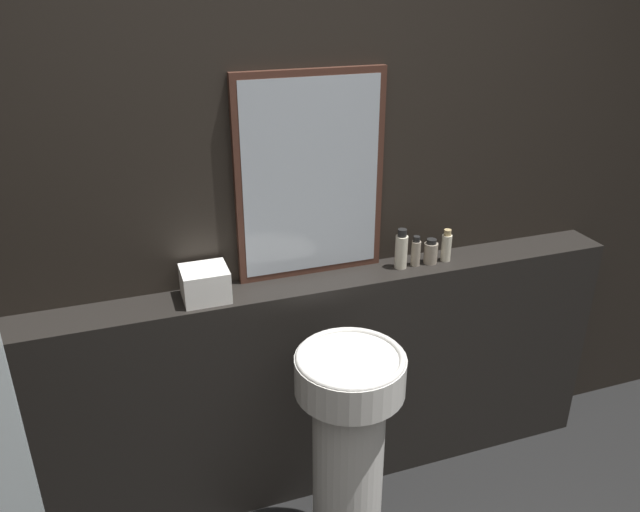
# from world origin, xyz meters

# --- Properties ---
(wall_back) EXTENTS (8.00, 0.06, 2.50)m
(wall_back) POSITION_xyz_m (0.00, 1.68, 1.25)
(wall_back) COLOR black
(wall_back) RESTS_ON ground_plane
(vanity_counter) EXTENTS (2.64, 0.20, 1.00)m
(vanity_counter) POSITION_xyz_m (0.00, 1.55, 0.50)
(vanity_counter) COLOR black
(vanity_counter) RESTS_ON ground_plane
(pedestal_sink) EXTENTS (0.38, 0.38, 0.92)m
(pedestal_sink) POSITION_xyz_m (0.01, 1.14, 0.53)
(pedestal_sink) COLOR silver
(pedestal_sink) RESTS_ON ground_plane
(mirror) EXTENTS (0.58, 0.03, 0.78)m
(mirror) POSITION_xyz_m (0.03, 1.63, 1.39)
(mirror) COLOR #47281E
(mirror) RESTS_ON vanity_counter
(towel_stack) EXTENTS (0.17, 0.15, 0.12)m
(towel_stack) POSITION_xyz_m (-0.40, 1.55, 1.06)
(towel_stack) COLOR white
(towel_stack) RESTS_ON vanity_counter
(shampoo_bottle) EXTENTS (0.05, 0.05, 0.17)m
(shampoo_bottle) POSITION_xyz_m (0.39, 1.55, 1.07)
(shampoo_bottle) COLOR beige
(shampoo_bottle) RESTS_ON vanity_counter
(conditioner_bottle) EXTENTS (0.04, 0.04, 0.13)m
(conditioner_bottle) POSITION_xyz_m (0.45, 1.55, 1.06)
(conditioner_bottle) COLOR gray
(conditioner_bottle) RESTS_ON vanity_counter
(lotion_bottle) EXTENTS (0.06, 0.06, 0.10)m
(lotion_bottle) POSITION_xyz_m (0.52, 1.55, 1.04)
(lotion_bottle) COLOR gray
(lotion_bottle) RESTS_ON vanity_counter
(body_wash_bottle) EXTENTS (0.04, 0.04, 0.14)m
(body_wash_bottle) POSITION_xyz_m (0.59, 1.55, 1.06)
(body_wash_bottle) COLOR beige
(body_wash_bottle) RESTS_ON vanity_counter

